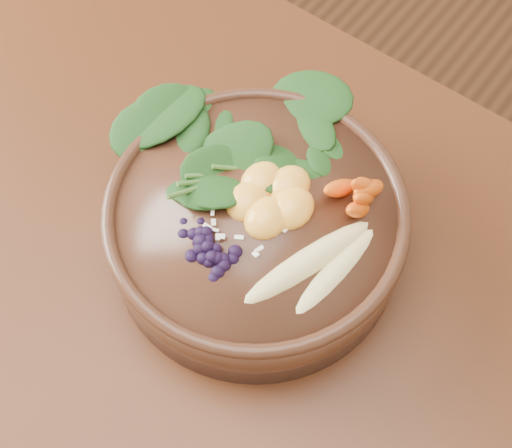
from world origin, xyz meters
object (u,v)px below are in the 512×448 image
at_px(stoneware_bowl, 256,229).
at_px(banana_halves, 323,259).
at_px(blueberry_pile, 208,239).
at_px(carrot_cluster, 359,173).
at_px(dining_table, 5,264).
at_px(mandarin_cluster, 272,191).
at_px(kale_heap, 271,132).

height_order(stoneware_bowl, banana_halves, banana_halves).
bearing_deg(blueberry_pile, carrot_cluster, 59.91).
xyz_separation_m(dining_table, stoneware_bowl, (0.24, 0.15, 0.13)).
height_order(stoneware_bowl, mandarin_cluster, mandarin_cluster).
xyz_separation_m(banana_halves, blueberry_pile, (-0.09, -0.05, 0.01)).
xyz_separation_m(stoneware_bowl, banana_halves, (0.08, -0.01, 0.05)).
relative_size(dining_table, stoneware_bowl, 5.66).
relative_size(carrot_cluster, mandarin_cluster, 0.87).
distance_m(dining_table, stoneware_bowl, 0.32).
height_order(kale_heap, banana_halves, kale_heap).
bearing_deg(stoneware_bowl, carrot_cluster, 45.77).
bearing_deg(stoneware_bowl, blueberry_pile, -97.67).
relative_size(carrot_cluster, blueberry_pile, 0.60).
distance_m(dining_table, blueberry_pile, 0.32).
bearing_deg(blueberry_pile, dining_table, -158.25).
xyz_separation_m(carrot_cluster, banana_halves, (0.02, -0.08, -0.03)).
bearing_deg(mandarin_cluster, carrot_cluster, 39.66).
relative_size(dining_table, kale_heap, 8.64).
bearing_deg(carrot_cluster, dining_table, -134.21).
bearing_deg(mandarin_cluster, dining_table, -145.85).
bearing_deg(stoneware_bowl, mandarin_cluster, 73.12).
xyz_separation_m(dining_table, mandarin_cluster, (0.25, 0.17, 0.18)).
xyz_separation_m(dining_table, kale_heap, (0.21, 0.22, 0.19)).
distance_m(kale_heap, mandarin_cluster, 0.06).
distance_m(kale_heap, blueberry_pile, 0.13).
distance_m(stoneware_bowl, blueberry_pile, 0.08).
height_order(banana_halves, mandarin_cluster, mandarin_cluster).
xyz_separation_m(kale_heap, banana_halves, (0.11, -0.08, -0.01)).
distance_m(dining_table, banana_halves, 0.40).
bearing_deg(carrot_cluster, kale_heap, -169.49).
bearing_deg(kale_heap, stoneware_bowl, -63.67).
relative_size(kale_heap, carrot_cluster, 2.38).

